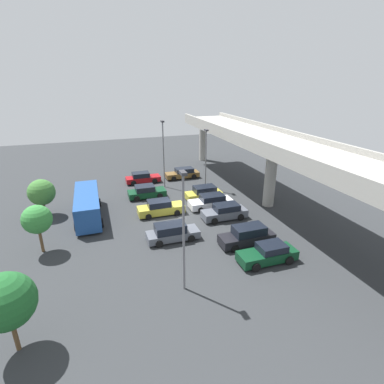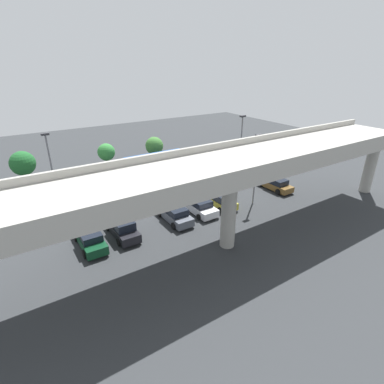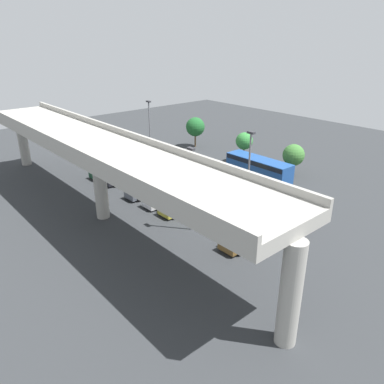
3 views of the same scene
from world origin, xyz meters
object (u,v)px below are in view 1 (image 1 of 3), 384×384
Objects in this scene: parked_car_8 at (183,173)px; lamp_post_near_aisle at (184,225)px; tree_front_left at (41,192)px; tree_front_centre at (37,219)px; parked_car_0 at (142,178)px; shuttle_bus at (87,203)px; lamp_post_by_overpass at (163,150)px; parked_car_3 at (211,202)px; tree_front_right at (6,301)px; parked_car_4 at (225,212)px; parked_car_6 at (247,236)px; parked_car_2 at (204,193)px; parked_car_9 at (161,208)px; lamp_post_mid_lot at (206,155)px; parked_car_5 at (172,232)px; parked_car_7 at (268,254)px; parked_car_1 at (146,192)px.

parked_car_8 is 24.73m from lamp_post_near_aisle.
tree_front_left is 7.61m from tree_front_centre.
shuttle_bus is at bearing -128.00° from parked_car_0.
lamp_post_by_overpass is at bearing 124.16° from shuttle_bus.
tree_front_right is at bearing 40.09° from parked_car_3.
parked_car_4 is at bearing 93.09° from tree_front_centre.
parked_car_6 reaches higher than parked_car_4.
parked_car_2 is 2.62m from parked_car_3.
lamp_post_near_aisle is (13.96, 6.08, 3.34)m from shuttle_bus.
tree_front_left is (-1.88, -4.34, 1.05)m from shuttle_bus.
parked_car_9 is at bearing 76.99° from shuttle_bus.
parked_car_0 is at bearing -62.24° from parked_car_3.
shuttle_bus is (-1.74, -12.98, 0.85)m from parked_car_3.
parked_car_3 is 11.12m from parked_car_8.
lamp_post_by_overpass reaches higher than tree_front_right.
parked_car_4 reaches higher than parked_car_0.
shuttle_bus is 15.59m from lamp_post_near_aisle.
lamp_post_mid_lot is at bearing 97.41° from tree_front_left.
lamp_post_by_overpass reaches higher than parked_car_5.
parked_car_2 is 10.18m from parked_car_5.
lamp_post_by_overpass is (-8.25, 2.43, 4.30)m from parked_car_9.
parked_car_6 reaches higher than parked_car_9.
parked_car_6 is at bearing 109.09° from tree_front_right.
lamp_post_by_overpass is at bearing -68.36° from parked_car_3.
tree_front_right is (2.91, -17.07, 2.46)m from parked_car_7.
parked_car_8 is at bearing 125.67° from shuttle_bus.
parked_car_1 is at bearing -84.86° from lamp_post_mid_lot.
parked_car_6 is 0.56× the size of shuttle_bus.
tree_front_right is (10.17, -0.06, 0.20)m from tree_front_centre.
tree_front_right is at bearing -113.68° from parked_car_0.
lamp_post_near_aisle is 2.12× the size of tree_front_left.
tree_front_left is at bearing -146.67° from lamp_post_near_aisle.
parked_car_7 reaches higher than parked_car_8.
parked_car_2 is at bearing 90.34° from parked_car_8.
parked_car_3 is 7.37m from lamp_post_mid_lot.
lamp_post_by_overpass is (-6.57, 9.69, 3.47)m from shuttle_bus.
parked_car_0 is 0.97× the size of parked_car_8.
shuttle_bus is 2.08× the size of tree_front_centre.
parked_car_6 is 1.04× the size of tree_front_right.
parked_car_4 is 12.40m from lamp_post_near_aisle.
lamp_post_near_aisle is 1.82× the size of tree_front_right.
parked_car_7 is 1.18× the size of tree_front_left.
parked_car_0 is 16.49m from parked_car_5.
parked_car_9 is at bearing 72.94° from tree_front_left.
parked_car_5 is 0.99× the size of parked_car_7.
parked_car_9 is at bearing -61.89° from parked_car_7.
parked_car_8 is at bearing -90.46° from parked_car_3.
parked_car_8 is 0.55× the size of lamp_post_by_overpass.
parked_car_1 is 0.96× the size of tree_front_right.
parked_car_3 is 1.04× the size of tree_front_right.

